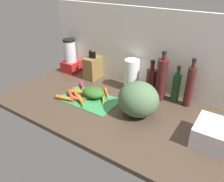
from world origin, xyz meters
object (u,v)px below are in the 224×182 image
object	(u,v)px
carrot_7	(82,102)
paper_towel_roll	(132,75)
carrot_8	(71,96)
winter_squash	(138,99)
carrot_2	(78,98)
carrot_12	(80,99)
carrot_4	(107,94)
carrot_11	(75,94)
carrot_10	(86,93)
knife_block	(93,68)
carrot_0	(82,86)
bottle_2	(176,87)
bottle_1	(161,79)
carrot_1	(67,99)
bottle_3	(190,86)
carrot_5	(98,93)
cutting_board	(89,99)
carrot_9	(99,92)
carrot_6	(77,94)
dish_rack	(224,138)
blender_appliance	(71,58)
bottle_0	(151,82)
carrot_3	(103,99)

from	to	relation	value
carrot_7	paper_towel_roll	xyz separation A→B (cm)	(17.15, 38.81, 9.67)
carrot_8	winter_squash	bearing A→B (deg)	10.64
carrot_2	carrot_12	world-z (taller)	carrot_12
carrot_2	carrot_4	bearing A→B (deg)	50.23
carrot_8	carrot_12	world-z (taller)	same
carrot_7	carrot_11	bearing A→B (deg)	150.91
paper_towel_roll	carrot_8	bearing A→B (deg)	-127.87
carrot_10	knife_block	distance (cm)	31.97
carrot_0	carrot_10	xyz separation A→B (cm)	(8.97, -6.63, 0.11)
knife_block	carrot_2	bearing A→B (deg)	-68.82
bottle_2	carrot_4	bearing A→B (deg)	-153.19
carrot_10	carrot_11	size ratio (longest dim) A/B	0.97
carrot_7	paper_towel_roll	distance (cm)	43.52
bottle_1	knife_block	bearing A→B (deg)	178.72
carrot_1	carrot_11	world-z (taller)	carrot_1
knife_block	bottle_3	world-z (taller)	bottle_3
carrot_1	carrot_5	world-z (taller)	carrot_5
cutting_board	knife_block	world-z (taller)	knife_block
bottle_1	bottle_2	size ratio (longest dim) A/B	1.34
carrot_9	bottle_3	xyz separation A→B (cm)	(58.95, 21.09, 12.34)
carrot_6	knife_block	xyz separation A→B (cm)	(-9.13, 32.10, 7.72)
carrot_2	bottle_2	xyz separation A→B (cm)	(56.88, 38.36, 8.87)
carrot_11	bottle_2	world-z (taller)	bottle_2
cutting_board	dish_rack	world-z (taller)	dish_rack
carrot_10	paper_towel_roll	distance (cm)	36.98
carrot_7	carrot_10	xyz separation A→B (cm)	(-5.78, 11.45, 0.03)
carrot_0	carrot_10	bearing A→B (deg)	-36.46
carrot_10	bottle_3	distance (cm)	72.69
carrot_7	carrot_11	size ratio (longest dim) A/B	0.91
carrot_8	knife_block	xyz separation A→B (cm)	(-8.44, 37.30, 7.16)
carrot_9	carrot_10	distance (cm)	9.90
carrot_7	bottle_1	size ratio (longest dim) A/B	0.44
cutting_board	carrot_1	size ratio (longest dim) A/B	2.35
carrot_5	bottle_3	distance (cm)	63.70
carrot_5	knife_block	xyz separation A→B (cm)	(-22.23, 23.14, 7.21)
knife_block	carrot_4	bearing A→B (deg)	-35.53
carrot_1	blender_appliance	xyz separation A→B (cm)	(-33.91, 41.60, 10.80)
carrot_5	bottle_3	xyz separation A→B (cm)	(57.94, 23.50, 12.15)
carrot_2	bottle_0	xyz separation A→B (cm)	(38.95, 36.39, 8.68)
carrot_3	knife_block	bearing A→B (deg)	137.27
carrot_4	bottle_1	xyz separation A→B (cm)	(33.09, 18.61, 13.40)
carrot_12	dish_rack	size ratio (longest dim) A/B	0.39
carrot_1	carrot_6	bearing A→B (deg)	85.99
carrot_7	carrot_8	bearing A→B (deg)	170.79
carrot_5	carrot_10	size ratio (longest dim) A/B	0.73
carrot_5	carrot_9	xyz separation A→B (cm)	(-1.00, 2.41, -0.20)
paper_towel_roll	dish_rack	world-z (taller)	paper_towel_roll
carrot_2	carrot_5	size ratio (longest dim) A/B	1.36
blender_appliance	paper_towel_roll	bearing A→B (deg)	-0.47
carrot_5	winter_squash	bearing A→B (deg)	-8.05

